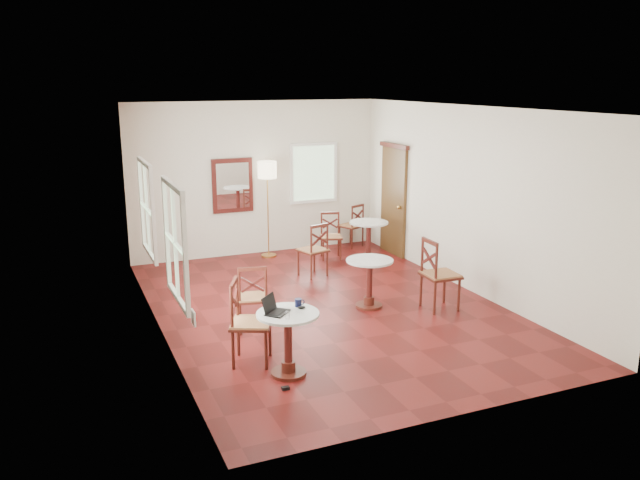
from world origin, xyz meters
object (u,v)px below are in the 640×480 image
Objects in this scene: cafe_table_mid at (369,278)px; floor_lamp at (267,176)px; mouse at (302,307)px; chair_mid_b at (439,274)px; chair_near_a at (252,297)px; chair_back_b at (331,236)px; chair_back_a at (352,225)px; navy_mug at (298,303)px; water_glass at (287,315)px; power_adapter at (285,388)px; cafe_table_near at (288,337)px; cafe_table_back at (369,237)px; laptop at (274,309)px; chair_near_b at (249,322)px; chair_mid_a at (314,250)px.

cafe_table_mid is 3.58m from floor_lamp.
chair_mid_b is at bearing 28.66° from mouse.
chair_near_a is 3.87m from chair_back_b.
chair_back_a reaches higher than navy_mug.
mouse is (-3.10, -5.05, 0.34)m from chair_back_a.
mouse is (-2.67, -1.17, 0.25)m from chair_mid_b.
power_adapter is (-0.09, -0.16, -0.80)m from water_glass.
cafe_table_near is 5.04m from cafe_table_back.
navy_mug is (-1.75, -1.56, 0.36)m from cafe_table_mid.
cafe_table_near is at bearing -65.76° from laptop.
chair_mid_b is at bearing 25.65° from water_glass.
cafe_table_near is 0.37m from mouse.
chair_back_b is 5.17m from laptop.
chair_back_a is (3.29, 5.11, -0.03)m from cafe_table_near.
power_adapter is (-0.36, -0.50, -0.81)m from navy_mug.
cafe_table_near is 2.59m from cafe_table_mid.
chair_back_b is 5.34m from water_glass.
chair_back_a reaches higher than cafe_table_back.
laptop is at bearing -174.51° from mouse.
cafe_table_mid is 0.85× the size of chair_back_b.
cafe_table_back reaches higher than cafe_table_near.
navy_mug is at bearing -104.35° from floor_lamp.
cafe_table_back is 6.35× the size of navy_mug.
mouse is at bearing 35.62° from chair_back_a.
chair_near_a is 0.87× the size of chair_mid_b.
cafe_table_near is 0.60m from power_adapter.
mouse is at bearing 48.58° from power_adapter.
chair_near_b reaches higher than cafe_table_near.
chair_mid_b is 12.12× the size of water_glass.
chair_back_a is at bearing -119.42° from chair_near_a.
chair_near_b reaches higher than mouse.
chair_back_b reaches higher than cafe_table_mid.
chair_mid_b is 3.27m from water_glass.
floor_lamp is 20.72× the size of water_glass.
chair_back_a is at bearing -13.03° from chair_near_b.
cafe_table_back is 2.10× the size of laptop.
cafe_table_near is 1.00× the size of cafe_table_back.
chair_back_a is 5.93m from mouse.
power_adapter is at bearing -126.97° from cafe_table_back.
chair_near_a is (-3.06, -2.47, -0.01)m from cafe_table_back.
floor_lamp reaches higher than cafe_table_near.
chair_near_b is at bearing 144.91° from navy_mug.
cafe_table_near is 3.93m from chair_mid_a.
chair_back_a is at bearing -150.31° from chair_mid_a.
chair_near_a is 10.33× the size of mouse.
floor_lamp is at bearing 98.36° from cafe_table_mid.
navy_mug is (-1.26, -4.92, -0.76)m from floor_lamp.
cafe_table_mid is 2.82m from chair_back_b.
cafe_table_back reaches higher than power_adapter.
navy_mug reaches higher than mouse.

